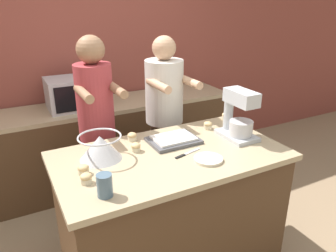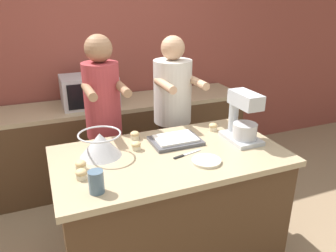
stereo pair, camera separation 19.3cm
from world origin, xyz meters
The scene contains 18 objects.
back_wall centered at (0.00, 1.82, 1.35)m, with size 10.00×0.06×2.70m.
island_counter centered at (0.00, 0.00, 0.48)m, with size 1.52×0.84×0.96m.
back_counter centered at (0.00, 1.47, 0.44)m, with size 2.80×0.60×0.88m.
person_left centered at (-0.29, 0.70, 0.90)m, with size 0.31×0.48×1.67m.
person_right centered at (0.31, 0.70, 0.86)m, with size 0.34×0.50×1.63m.
stand_mixer centered at (0.55, 0.00, 1.12)m, with size 0.20×0.30×0.36m.
mixing_bowl centered at (-0.43, 0.14, 1.04)m, with size 0.28×0.28×0.16m.
baking_tray centered at (0.10, 0.15, 0.98)m, with size 0.35×0.25×0.04m.
microwave_oven centered at (-0.28, 1.47, 1.04)m, with size 0.55×0.39×0.31m.
drinking_glass centered at (-0.54, -0.27, 1.02)m, with size 0.08×0.08×0.13m.
small_plate centered at (0.16, -0.20, 0.97)m, with size 0.19×0.19×0.02m.
knife centered at (0.08, -0.06, 0.96)m, with size 0.22×0.07×0.01m.
cupcake_0 centered at (0.46, 0.24, 0.99)m, with size 0.07×0.07×0.06m.
cupcake_1 centered at (-0.58, 0.00, 0.99)m, with size 0.07×0.07×0.06m.
cupcake_2 centered at (-0.59, -0.11, 0.99)m, with size 0.07×0.07×0.06m.
cupcake_3 centered at (-0.19, 0.14, 0.99)m, with size 0.07×0.07×0.06m.
cupcake_4 centered at (-0.15, 0.31, 0.99)m, with size 0.07×0.07×0.06m.
cupcake_5 centered at (0.71, 0.34, 0.99)m, with size 0.07×0.07×0.06m.
Camera 1 is at (-0.92, -1.71, 1.93)m, focal length 35.00 mm.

